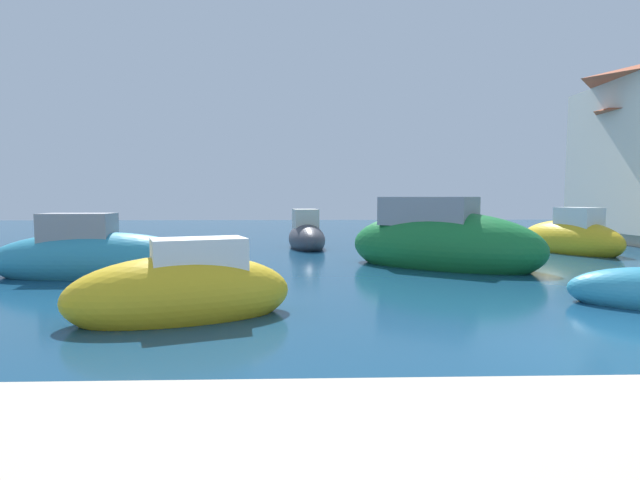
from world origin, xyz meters
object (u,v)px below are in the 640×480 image
object	(u,v)px
moored_boat_4	(570,239)
moored_boat_6	(306,237)
moored_boat_2	(95,258)
moored_boat_3	(183,292)
moored_boat_1	(441,243)

from	to	relation	value
moored_boat_4	moored_boat_6	xyz separation A→B (m)	(-9.95, 2.11, -0.05)
moored_boat_2	moored_boat_4	bearing A→B (deg)	18.04
moored_boat_3	moored_boat_6	size ratio (longest dim) A/B	1.09
moored_boat_1	moored_boat_2	bearing A→B (deg)	-135.48
moored_boat_1	moored_boat_4	size ratio (longest dim) A/B	1.33
moored_boat_3	moored_boat_4	world-z (taller)	moored_boat_4
moored_boat_2	moored_boat_6	size ratio (longest dim) A/B	1.48
moored_boat_3	moored_boat_6	distance (m)	12.27
moored_boat_1	moored_boat_4	distance (m)	7.00
moored_boat_4	moored_boat_6	size ratio (longest dim) A/B	1.23
moored_boat_2	moored_boat_4	distance (m)	16.41
moored_boat_1	moored_boat_2	distance (m)	9.75
moored_boat_2	moored_boat_3	world-z (taller)	moored_boat_2
moored_boat_1	moored_boat_2	xyz separation A→B (m)	(-9.62, -1.54, -0.21)
moored_boat_4	moored_boat_3	bearing A→B (deg)	106.81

